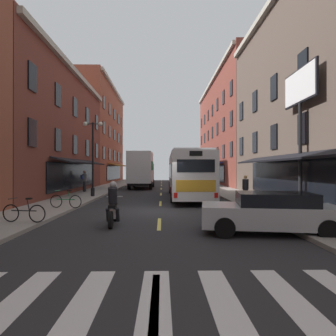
% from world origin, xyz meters
% --- Properties ---
extents(ground_plane, '(34.80, 80.00, 0.10)m').
position_xyz_m(ground_plane, '(0.00, 0.00, -0.05)').
color(ground_plane, '#28282B').
extents(lane_centre_dashes, '(0.14, 73.90, 0.01)m').
position_xyz_m(lane_centre_dashes, '(0.00, -0.25, 0.00)').
color(lane_centre_dashes, '#DBCC4C').
rests_on(lane_centre_dashes, ground).
extents(crosswalk_near, '(7.10, 2.80, 0.01)m').
position_xyz_m(crosswalk_near, '(0.00, -10.00, 0.00)').
color(crosswalk_near, silver).
rests_on(crosswalk_near, ground).
extents(sidewalk_left, '(3.00, 80.00, 0.14)m').
position_xyz_m(sidewalk_left, '(-5.90, 0.00, 0.07)').
color(sidewalk_left, gray).
rests_on(sidewalk_left, ground).
extents(sidewalk_right, '(3.00, 80.00, 0.14)m').
position_xyz_m(sidewalk_right, '(5.90, 0.00, 0.07)').
color(sidewalk_right, gray).
rests_on(sidewalk_right, ground).
extents(storefront_row_right, '(9.44, 79.90, 15.12)m').
position_xyz_m(storefront_row_right, '(11.38, 4.19, 6.54)').
color(storefront_row_right, brown).
rests_on(storefront_row_right, ground).
extents(billboard_sign, '(0.40, 3.27, 7.04)m').
position_xyz_m(billboard_sign, '(7.05, -0.34, 5.59)').
color(billboard_sign, black).
rests_on(billboard_sign, sidewalk_right).
extents(transit_bus, '(2.73, 11.55, 3.32)m').
position_xyz_m(transit_bus, '(1.99, 6.61, 1.74)').
color(transit_bus, silver).
rests_on(transit_bus, ground).
extents(box_truck, '(2.59, 7.12, 3.89)m').
position_xyz_m(box_truck, '(-2.13, 16.45, 1.97)').
color(box_truck, black).
rests_on(box_truck, ground).
extents(sedan_near, '(4.62, 2.51, 1.34)m').
position_xyz_m(sedan_near, '(3.68, -5.19, 0.70)').
color(sedan_near, silver).
rests_on(sedan_near, ground).
extents(sedan_mid, '(1.91, 4.65, 1.29)m').
position_xyz_m(sedan_mid, '(-2.09, 26.84, 0.67)').
color(sedan_mid, navy).
rests_on(sedan_mid, ground).
extents(motorcycle_rider, '(0.62, 2.07, 1.66)m').
position_xyz_m(motorcycle_rider, '(-1.75, -3.69, 0.71)').
color(motorcycle_rider, black).
rests_on(motorcycle_rider, ground).
extents(bicycle_near, '(1.70, 0.48, 0.91)m').
position_xyz_m(bicycle_near, '(-5.02, -3.82, 0.50)').
color(bicycle_near, black).
rests_on(bicycle_near, sidewalk_left).
extents(bicycle_mid, '(1.69, 0.49, 0.91)m').
position_xyz_m(bicycle_mid, '(-4.78, 0.06, 0.50)').
color(bicycle_mid, black).
rests_on(bicycle_mid, sidewalk_left).
extents(pedestrian_near, '(0.50, 0.50, 1.84)m').
position_xyz_m(pedestrian_near, '(-6.73, 10.65, 1.12)').
color(pedestrian_near, black).
rests_on(pedestrian_near, sidewalk_left).
extents(pedestrian_mid, '(0.36, 0.36, 1.61)m').
position_xyz_m(pedestrian_mid, '(5.00, 2.11, 0.96)').
color(pedestrian_mid, black).
rests_on(pedestrian_mid, sidewalk_right).
extents(pedestrian_far, '(0.36, 0.36, 1.64)m').
position_xyz_m(pedestrian_far, '(5.15, 15.45, 0.98)').
color(pedestrian_far, '#66387F').
rests_on(pedestrian_far, sidewalk_right).
extents(street_lamp_twin, '(1.42, 0.32, 5.44)m').
position_xyz_m(street_lamp_twin, '(-4.97, 6.41, 3.15)').
color(street_lamp_twin, black).
rests_on(street_lamp_twin, sidewalk_left).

